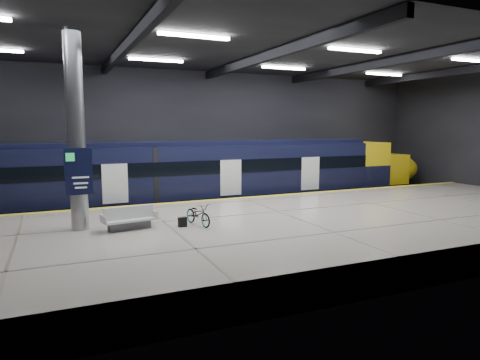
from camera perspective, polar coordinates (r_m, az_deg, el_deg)
ground at (r=19.59m, az=3.70°, el=-6.80°), size 30.00×30.00×0.00m
room_shell at (r=19.04m, az=3.84°, el=10.15°), size 30.10×16.10×8.05m
platform at (r=17.35m, az=7.55°, el=-6.82°), size 30.00×11.00×1.10m
safety_strip at (r=21.79m, az=0.40°, el=-2.38°), size 30.00×0.40×0.01m
rails at (r=24.47m, az=-2.24°, el=-3.77°), size 30.00×1.52×0.16m
train at (r=23.72m, az=-5.23°, el=0.69°), size 29.40×2.84×3.79m
bench at (r=15.72m, az=-14.55°, el=-5.32°), size 1.95×1.04×0.82m
bicycle at (r=15.85m, az=-5.60°, el=-4.54°), size 0.91×1.67×0.83m
pannier_bag at (r=15.73m, az=-7.67°, el=-5.56°), size 0.31×0.20×0.35m
info_column at (r=15.86m, az=-21.00°, el=5.75°), size 0.90×0.78×6.90m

